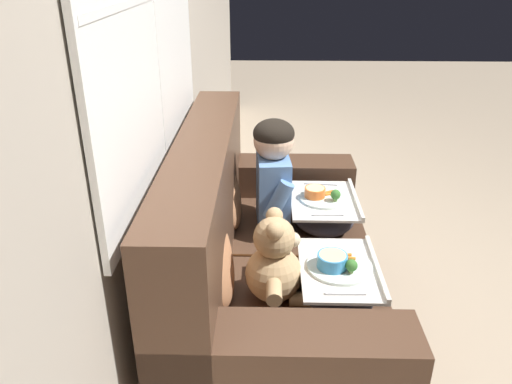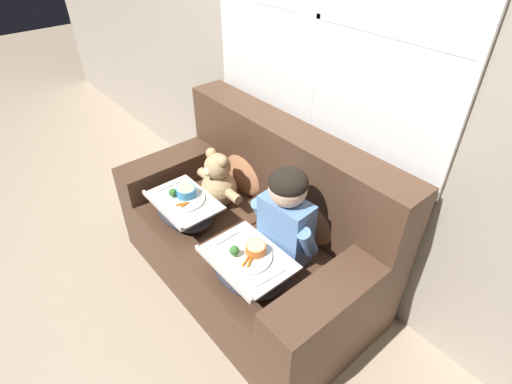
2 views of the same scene
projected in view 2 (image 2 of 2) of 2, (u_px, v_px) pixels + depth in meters
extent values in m
plane|color=tan|center=(247.00, 279.00, 2.59)|extent=(14.00, 14.00, 0.00)
cube|color=#A89E8E|center=(321.00, 63.00, 2.07)|extent=(8.00, 0.05, 2.60)
cube|color=white|center=(320.00, 16.00, 1.91)|extent=(1.60, 0.02, 1.29)
cube|color=black|center=(321.00, 16.00, 1.91)|extent=(1.55, 0.01, 1.24)
cube|color=white|center=(320.00, 16.00, 1.90)|extent=(0.02, 0.02, 1.24)
cube|color=white|center=(320.00, 16.00, 1.90)|extent=(1.55, 0.02, 0.02)
cube|color=#4C3323|center=(247.00, 255.00, 2.46)|extent=(1.62, 0.86, 0.45)
cube|color=#4C3323|center=(288.00, 169.00, 2.32)|extent=(1.62, 0.22, 0.54)
cube|color=#4C3323|center=(181.00, 164.00, 2.69)|extent=(0.22, 0.86, 0.18)
cube|color=#4C3323|center=(341.00, 292.00, 1.84)|extent=(0.22, 0.86, 0.18)
cube|color=#32190A|center=(244.00, 229.00, 2.31)|extent=(0.01, 0.60, 0.01)
ellipsoid|color=#B2754C|center=(315.00, 212.00, 2.16)|extent=(0.37, 0.18, 0.39)
ellipsoid|color=#B2754C|center=(246.00, 166.00, 2.52)|extent=(0.38, 0.18, 0.40)
cube|color=#5B84BC|center=(285.00, 229.00, 2.04)|extent=(0.28, 0.17, 0.36)
sphere|color=beige|center=(288.00, 188.00, 1.88)|extent=(0.19, 0.19, 0.19)
ellipsoid|color=black|center=(288.00, 182.00, 1.86)|extent=(0.19, 0.19, 0.13)
cylinder|color=#5B84BC|center=(262.00, 212.00, 2.11)|extent=(0.08, 0.15, 0.20)
cylinder|color=#5B84BC|center=(308.00, 242.00, 1.93)|extent=(0.08, 0.15, 0.20)
sphere|color=tan|center=(219.00, 188.00, 2.45)|extent=(0.22, 0.22, 0.22)
sphere|color=tan|center=(217.00, 166.00, 2.35)|extent=(0.16, 0.16, 0.16)
sphere|color=tan|center=(211.00, 153.00, 2.35)|extent=(0.07, 0.07, 0.07)
sphere|color=tan|center=(223.00, 161.00, 2.28)|extent=(0.07, 0.07, 0.07)
sphere|color=beige|center=(208.00, 172.00, 2.32)|extent=(0.06, 0.06, 0.06)
sphere|color=black|center=(206.00, 172.00, 2.31)|extent=(0.02, 0.02, 0.02)
cylinder|color=tan|center=(206.00, 175.00, 2.52)|extent=(0.11, 0.06, 0.06)
cylinder|color=tan|center=(233.00, 196.00, 2.35)|extent=(0.11, 0.06, 0.06)
cylinder|color=tan|center=(201.00, 202.00, 2.47)|extent=(0.06, 0.10, 0.06)
cylinder|color=tan|center=(210.00, 210.00, 2.41)|extent=(0.06, 0.10, 0.06)
ellipsoid|color=#2D2D38|center=(248.00, 268.00, 1.99)|extent=(0.42, 0.31, 0.13)
cube|color=beige|center=(248.00, 258.00, 1.94)|extent=(0.44, 0.32, 0.01)
cube|color=beige|center=(222.00, 272.00, 1.86)|extent=(0.44, 0.02, 0.02)
cylinder|color=silver|center=(248.00, 257.00, 1.94)|extent=(0.24, 0.24, 0.01)
cylinder|color=orange|center=(256.00, 249.00, 1.94)|extent=(0.10, 0.10, 0.05)
cylinder|color=#E5D189|center=(256.00, 246.00, 1.93)|extent=(0.09, 0.09, 0.01)
sphere|color=#38702D|center=(234.00, 250.00, 1.91)|extent=(0.05, 0.05, 0.05)
cylinder|color=#7A9E56|center=(234.00, 254.00, 1.93)|extent=(0.02, 0.02, 0.02)
cylinder|color=orange|center=(246.00, 261.00, 1.89)|extent=(0.04, 0.06, 0.01)
cylinder|color=orange|center=(250.00, 262.00, 1.89)|extent=(0.04, 0.05, 0.01)
cube|color=silver|center=(227.00, 238.00, 2.04)|extent=(0.02, 0.14, 0.01)
cube|color=silver|center=(271.00, 278.00, 1.83)|extent=(0.02, 0.17, 0.01)
ellipsoid|color=#2D2D38|center=(185.00, 210.00, 2.34)|extent=(0.41, 0.29, 0.13)
cube|color=beige|center=(184.00, 201.00, 2.30)|extent=(0.43, 0.30, 0.01)
cube|color=beige|center=(161.00, 209.00, 2.22)|extent=(0.43, 0.02, 0.02)
cylinder|color=silver|center=(183.00, 199.00, 2.29)|extent=(0.25, 0.25, 0.01)
cylinder|color=#3889C1|center=(186.00, 192.00, 2.30)|extent=(0.11, 0.11, 0.05)
cylinder|color=#E5D189|center=(186.00, 188.00, 2.29)|extent=(0.10, 0.10, 0.01)
sphere|color=#38702D|center=(173.00, 192.00, 2.28)|extent=(0.05, 0.05, 0.05)
cylinder|color=#7A9E56|center=(173.00, 196.00, 2.30)|extent=(0.02, 0.02, 0.02)
cylinder|color=orange|center=(181.00, 204.00, 2.24)|extent=(0.02, 0.06, 0.01)
cylinder|color=orange|center=(185.00, 204.00, 2.24)|extent=(0.02, 0.06, 0.01)
cube|color=silver|center=(169.00, 186.00, 2.40)|extent=(0.01, 0.14, 0.01)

